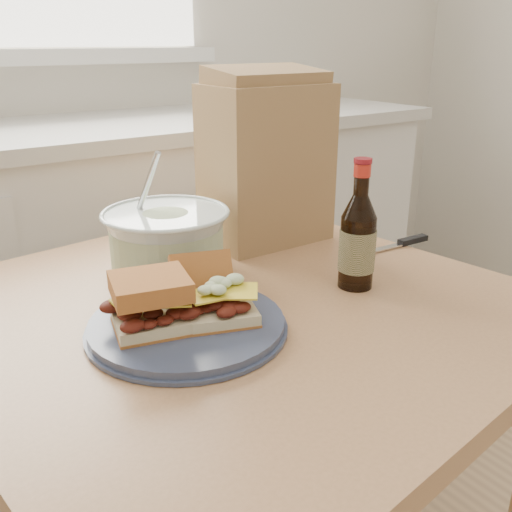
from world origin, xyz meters
TOP-DOWN VIEW (x-y plane):
  - cabinet_run at (-0.00, 1.70)m, footprint 2.50×0.64m
  - dining_table at (-0.03, 0.75)m, footprint 1.01×1.01m
  - plate at (-0.14, 0.70)m, footprint 0.30×0.30m
  - sandwich_left at (-0.19, 0.71)m, footprint 0.13×0.12m
  - sandwich_right at (-0.10, 0.70)m, footprint 0.13×0.17m
  - coleslaw_bowl at (-0.06, 0.93)m, footprint 0.24×0.24m
  - beer_bottle at (0.19, 0.68)m, footprint 0.06×0.06m
  - knife at (0.43, 0.77)m, footprint 0.19×0.03m
  - paper_bag at (0.21, 0.98)m, footprint 0.26×0.17m

SIDE VIEW (x-z plane):
  - cabinet_run at x=0.00m, z-range 0.00..0.94m
  - dining_table at x=-0.03m, z-range 0.27..1.02m
  - knife at x=0.43m, z-range 0.76..0.77m
  - plate at x=-0.14m, z-range 0.76..0.78m
  - sandwich_right at x=-0.10m, z-range 0.76..0.85m
  - sandwich_left at x=-0.19m, z-range 0.78..0.86m
  - coleslaw_bowl at x=-0.06m, z-range 0.70..0.94m
  - beer_bottle at x=0.19m, z-range 0.73..0.96m
  - paper_bag at x=0.21m, z-range 0.76..1.09m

